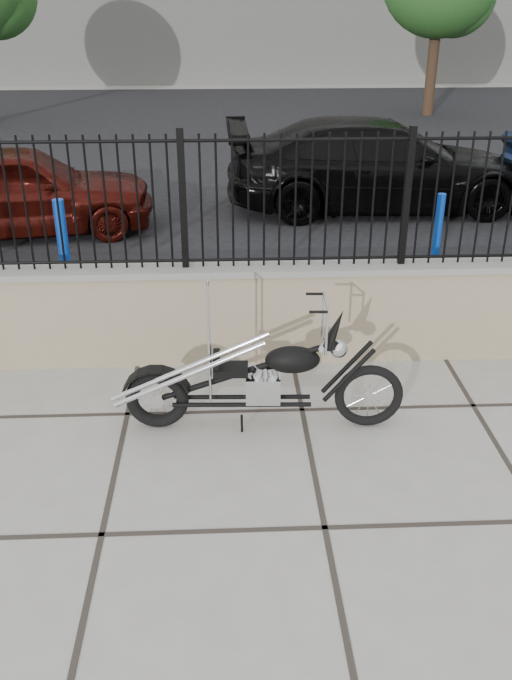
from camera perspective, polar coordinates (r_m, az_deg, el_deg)
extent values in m
plane|color=#99968E|center=(5.05, 5.47, -14.61)|extent=(90.00, 90.00, 0.00)
plane|color=black|center=(16.60, -0.37, 14.98)|extent=(30.00, 30.00, 0.00)
cube|color=gray|center=(6.90, 2.93, 2.24)|extent=(14.00, 0.36, 0.96)
cube|color=black|center=(6.53, 3.15, 10.92)|extent=(14.00, 0.08, 1.20)
imported|color=#3E0D08|center=(11.06, -18.30, 11.24)|extent=(3.99, 2.14, 1.29)
imported|color=black|center=(11.96, 9.71, 13.54)|extent=(4.88, 2.04, 1.41)
cylinder|color=#0B24B1|center=(8.82, -15.03, 7.30)|extent=(0.17, 0.17, 1.09)
cylinder|color=blue|center=(9.76, 14.24, 8.62)|extent=(0.14, 0.14, 0.90)
cylinder|color=#382619|center=(21.38, 13.83, 20.76)|extent=(0.29, 0.29, 2.88)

